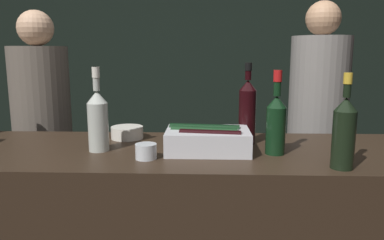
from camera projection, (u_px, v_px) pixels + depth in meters
wall_back_chalkboard at (200, 52)px, 3.61m from camera, size 6.40×0.06×2.80m
ice_bin_with_bottles at (207, 139)px, 1.55m from camera, size 0.34×0.24×0.11m
bowl_white at (127, 132)px, 1.78m from camera, size 0.15×0.15×0.06m
candle_votive at (146, 151)px, 1.44m from camera, size 0.08×0.08×0.06m
red_wine_bottle_burgundy at (276, 121)px, 1.49m from camera, size 0.08×0.08×0.34m
white_wine_bottle at (98, 119)px, 1.54m from camera, size 0.08×0.08×0.35m
red_wine_bottle_black_foil at (247, 110)px, 1.66m from camera, size 0.08×0.08×0.36m
champagne_bottle at (344, 131)px, 1.30m from camera, size 0.08×0.08×0.34m
person_in_hoodie at (317, 124)px, 2.38m from camera, size 0.36×0.36×1.70m
person_blond_tee at (43, 132)px, 2.31m from camera, size 0.35×0.35×1.64m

